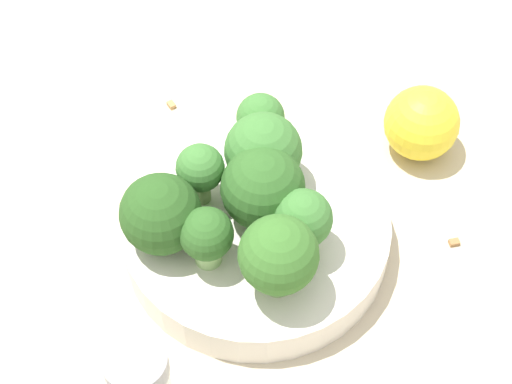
{
  "coord_description": "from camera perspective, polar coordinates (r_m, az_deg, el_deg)",
  "views": [
    {
      "loc": [
        -0.21,
        -0.27,
        0.53
      ],
      "look_at": [
        0.0,
        0.0,
        0.06
      ],
      "focal_mm": 60.0,
      "sensor_mm": 36.0,
      "label": 1
    }
  ],
  "objects": [
    {
      "name": "ground_plane",
      "position": [
        0.63,
        0.0,
        -3.48
      ],
      "size": [
        3.0,
        3.0,
        0.0
      ],
      "primitive_type": "plane",
      "color": "beige"
    },
    {
      "name": "bowl",
      "position": [
        0.61,
        0.0,
        -2.68
      ],
      "size": [
        0.19,
        0.19,
        0.03
      ],
      "primitive_type": "cylinder",
      "color": "silver",
      "rests_on": "ground_plane"
    },
    {
      "name": "broccoli_floret_0",
      "position": [
        0.58,
        0.51,
        0.17
      ],
      "size": [
        0.06,
        0.06,
        0.06
      ],
      "color": "#84AD66",
      "rests_on": "bowl"
    },
    {
      "name": "broccoli_floret_1",
      "position": [
        0.59,
        -3.73,
        1.49
      ],
      "size": [
        0.03,
        0.03,
        0.05
      ],
      "color": "#7A9E5B",
      "rests_on": "bowl"
    },
    {
      "name": "broccoli_floret_2",
      "position": [
        0.54,
        1.51,
        -4.29
      ],
      "size": [
        0.05,
        0.05,
        0.07
      ],
      "color": "#7A9E5B",
      "rests_on": "bowl"
    },
    {
      "name": "broccoli_floret_3",
      "position": [
        0.56,
        -3.31,
        -2.96
      ],
      "size": [
        0.04,
        0.04,
        0.05
      ],
      "color": "#84AD66",
      "rests_on": "bowl"
    },
    {
      "name": "broccoli_floret_4",
      "position": [
        0.57,
        -6.37,
        -1.49
      ],
      "size": [
        0.06,
        0.06,
        0.06
      ],
      "color": "#84AD66",
      "rests_on": "bowl"
    },
    {
      "name": "broccoli_floret_5",
      "position": [
        0.6,
        0.49,
        2.72
      ],
      "size": [
        0.06,
        0.06,
        0.06
      ],
      "color": "#84AD66",
      "rests_on": "bowl"
    },
    {
      "name": "broccoli_floret_6",
      "position": [
        0.56,
        3.12,
        -1.88
      ],
      "size": [
        0.04,
        0.04,
        0.05
      ],
      "color": "#84AD66",
      "rests_on": "bowl"
    },
    {
      "name": "broccoli_floret_7",
      "position": [
        0.62,
        0.3,
        4.87
      ],
      "size": [
        0.04,
        0.04,
        0.05
      ],
      "color": "#8EB770",
      "rests_on": "bowl"
    },
    {
      "name": "lemon_wedge",
      "position": [
        0.67,
        10.99,
        4.52
      ],
      "size": [
        0.06,
        0.06,
        0.06
      ],
      "primitive_type": "sphere",
      "color": "yellow",
      "rests_on": "ground_plane"
    },
    {
      "name": "almond_crumb_1",
      "position": [
        0.64,
        13.1,
        -3.2
      ],
      "size": [
        0.01,
        0.01,
        0.01
      ],
      "primitive_type": "cube",
      "rotation": [
        0.0,
        0.0,
        5.83
      ],
      "color": "olive",
      "rests_on": "ground_plane"
    },
    {
      "name": "almond_crumb_2",
      "position": [
        0.71,
        -5.68,
        5.9
      ],
      "size": [
        0.01,
        0.01,
        0.01
      ],
      "primitive_type": "cube",
      "rotation": [
        0.0,
        0.0,
        4.61
      ],
      "color": "#AD7F4C",
      "rests_on": "ground_plane"
    }
  ]
}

